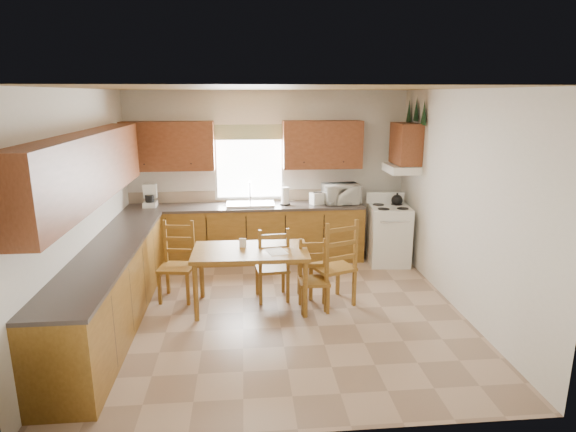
{
  "coord_description": "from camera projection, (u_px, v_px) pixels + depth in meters",
  "views": [
    {
      "loc": [
        -0.38,
        -5.53,
        2.64
      ],
      "look_at": [
        0.15,
        0.3,
        1.15
      ],
      "focal_mm": 30.0,
      "sensor_mm": 36.0,
      "label": 1
    }
  ],
  "objects": [
    {
      "name": "chair_far_right",
      "position": [
        314.0,
        276.0,
        5.97
      ],
      "size": [
        0.37,
        0.35,
        0.88
      ],
      "primitive_type": "cube",
      "rotation": [
        0.0,
        0.0,
        0.01
      ],
      "color": "brown",
      "rests_on": "floor"
    },
    {
      "name": "stove",
      "position": [
        389.0,
        236.0,
        7.63
      ],
      "size": [
        0.67,
        0.68,
        0.91
      ],
      "primitive_type": "cube",
      "rotation": [
        0.0,
        0.0,
        -0.09
      ],
      "color": "white",
      "rests_on": "floor"
    },
    {
      "name": "wall_left",
      "position": [
        81.0,
        210.0,
        5.49
      ],
      "size": [
        4.5,
        4.5,
        0.0
      ],
      "primitive_type": "plane",
      "color": "silver",
      "rests_on": "floor"
    },
    {
      "name": "window_pane",
      "position": [
        249.0,
        163.0,
        7.75
      ],
      "size": [
        1.05,
        0.01,
        1.1
      ],
      "primitive_type": "cube",
      "color": "white",
      "rests_on": "wall_back"
    },
    {
      "name": "wall_right",
      "position": [
        461.0,
        202.0,
        5.88
      ],
      "size": [
        4.5,
        4.5,
        0.0
      ],
      "primitive_type": "plane",
      "color": "silver",
      "rests_on": "floor"
    },
    {
      "name": "counter_left",
      "position": [
        108.0,
        251.0,
        5.48
      ],
      "size": [
        0.63,
        3.6,
        0.04
      ],
      "primitive_type": "cube",
      "color": "#433A36",
      "rests_on": "lower_cab_left"
    },
    {
      "name": "wall_back",
      "position": [
        268.0,
        175.0,
        7.86
      ],
      "size": [
        4.5,
        4.5,
        0.0
      ],
      "primitive_type": "plane",
      "color": "silver",
      "rests_on": "floor"
    },
    {
      "name": "table_card",
      "position": [
        243.0,
        243.0,
        6.04
      ],
      "size": [
        0.09,
        0.04,
        0.12
      ],
      "primitive_type": "cube",
      "rotation": [
        0.0,
        0.0,
        -0.23
      ],
      "color": "white",
      "rests_on": "dining_table"
    },
    {
      "name": "microwave",
      "position": [
        341.0,
        194.0,
        7.74
      ],
      "size": [
        0.57,
        0.44,
        0.31
      ],
      "primitive_type": "imported",
      "rotation": [
        0.0,
        0.0,
        0.12
      ],
      "color": "white",
      "rests_on": "counter_back"
    },
    {
      "name": "coffeemaker",
      "position": [
        150.0,
        196.0,
        7.5
      ],
      "size": [
        0.29,
        0.31,
        0.35
      ],
      "primitive_type": "cube",
      "rotation": [
        0.0,
        0.0,
        0.42
      ],
      "color": "white",
      "rests_on": "counter_back"
    },
    {
      "name": "pine_decal_c",
      "position": [
        409.0,
        111.0,
        7.53
      ],
      "size": [
        0.22,
        0.22,
        0.36
      ],
      "primitive_type": "cone",
      "color": "black",
      "rests_on": "wall_right"
    },
    {
      "name": "counter_back",
      "position": [
        246.0,
        206.0,
        7.64
      ],
      "size": [
        3.75,
        0.63,
        0.04
      ],
      "primitive_type": "cube",
      "color": "#433A36",
      "rests_on": "lower_cab_back"
    },
    {
      "name": "range_hood",
      "position": [
        401.0,
        169.0,
        7.41
      ],
      "size": [
        0.44,
        0.62,
        0.12
      ],
      "primitive_type": "cube",
      "color": "white",
      "rests_on": "wall_right"
    },
    {
      "name": "upper_cab_back_right",
      "position": [
        322.0,
        145.0,
        7.65
      ],
      "size": [
        1.25,
        0.33,
        0.75
      ],
      "primitive_type": "cube",
      "color": "brown",
      "rests_on": "wall_back"
    },
    {
      "name": "paper_towel",
      "position": [
        285.0,
        196.0,
        7.63
      ],
      "size": [
        0.14,
        0.14,
        0.29
      ],
      "primitive_type": "cylinder",
      "rotation": [
        0.0,
        0.0,
        0.15
      ],
      "color": "white",
      "rests_on": "counter_back"
    },
    {
      "name": "pine_decal_b",
      "position": [
        416.0,
        109.0,
        7.21
      ],
      "size": [
        0.22,
        0.22,
        0.36
      ],
      "primitive_type": "cone",
      "color": "black",
      "rests_on": "wall_right"
    },
    {
      "name": "table_paper",
      "position": [
        276.0,
        251.0,
        5.89
      ],
      "size": [
        0.29,
        0.34,
        0.0
      ],
      "primitive_type": "cube",
      "rotation": [
        0.0,
        0.0,
        0.27
      ],
      "color": "white",
      "rests_on": "dining_table"
    },
    {
      "name": "ceiling",
      "position": [
        277.0,
        88.0,
        5.35
      ],
      "size": [
        4.5,
        4.5,
        0.0
      ],
      "primitive_type": "plane",
      "color": "brown",
      "rests_on": "floor"
    },
    {
      "name": "backsplash",
      "position": [
        245.0,
        196.0,
        7.9
      ],
      "size": [
        3.75,
        0.01,
        0.18
      ],
      "primitive_type": "cube",
      "color": "tan",
      "rests_on": "counter_back"
    },
    {
      "name": "window_frame",
      "position": [
        249.0,
        163.0,
        7.75
      ],
      "size": [
        1.13,
        0.02,
        1.18
      ],
      "primitive_type": "cube",
      "color": "white",
      "rests_on": "wall_back"
    },
    {
      "name": "wall_front",
      "position": [
        299.0,
        276.0,
        3.51
      ],
      "size": [
        4.5,
        4.5,
        0.0
      ],
      "primitive_type": "plane",
      "color": "silver",
      "rests_on": "floor"
    },
    {
      "name": "upper_cab_stove",
      "position": [
        406.0,
        144.0,
        7.33
      ],
      "size": [
        0.33,
        0.62,
        0.62
      ],
      "primitive_type": "cube",
      "color": "brown",
      "rests_on": "wall_right"
    },
    {
      "name": "lower_cab_left",
      "position": [
        112.0,
        289.0,
        5.59
      ],
      "size": [
        0.6,
        3.6,
        0.88
      ],
      "primitive_type": "cube",
      "color": "brown",
      "rests_on": "floor"
    },
    {
      "name": "toaster",
      "position": [
        318.0,
        198.0,
        7.71
      ],
      "size": [
        0.27,
        0.23,
        0.19
      ],
      "primitive_type": "cube",
      "rotation": [
        0.0,
        0.0,
        0.44
      ],
      "color": "white",
      "rests_on": "counter_back"
    },
    {
      "name": "upper_cab_back_left",
      "position": [
        168.0,
        146.0,
        7.44
      ],
      "size": [
        1.41,
        0.33,
        0.75
      ],
      "primitive_type": "cube",
      "color": "brown",
      "rests_on": "wall_back"
    },
    {
      "name": "pine_decal_a",
      "position": [
        424.0,
        112.0,
        6.91
      ],
      "size": [
        0.22,
        0.22,
        0.36
      ],
      "primitive_type": "cone",
      "color": "black",
      "rests_on": "wall_right"
    },
    {
      "name": "dining_table",
      "position": [
        251.0,
        278.0,
        6.06
      ],
      "size": [
        1.44,
        0.84,
        0.76
      ],
      "primitive_type": "cube",
      "rotation": [
        0.0,
        0.0,
        -0.02
      ],
      "color": "brown",
      "rests_on": "floor"
    },
    {
      "name": "chair_near_left",
      "position": [
        272.0,
        263.0,
        6.28
      ],
      "size": [
        0.45,
        0.44,
        0.99
      ],
      "primitive_type": "cube",
      "rotation": [
        0.0,
        0.0,
        3.24
      ],
      "color": "brown",
      "rests_on": "floor"
    },
    {
      "name": "chair_near_right",
      "position": [
        333.0,
        262.0,
        6.12
      ],
      "size": [
        0.61,
        0.59,
        1.13
      ],
      "primitive_type": "cube",
      "rotation": [
        0.0,
        0.0,
        3.51
      ],
      "color": "brown",
      "rests_on": "floor"
    },
    {
      "name": "sink_basin",
      "position": [
        250.0,
        204.0,
        7.64
      ],
      "size": [
        0.75,
        0.45,
        0.04
      ],
      "primitive_type": "cube",
      "color": "silver",
      "rests_on": "counter_back"
    },
    {
      "name": "chair_far_left",
      "position": [
        176.0,
        262.0,
        6.25
      ],
      "size": [
        0.49,
        0.47,
        1.02
      ],
      "primitive_type": "cube",
      "rotation": [
        0.0,
        0.0,
        -0.16
      ],
      "color": "brown",
      "rests_on": "floor"
    },
    {
      "name": "lower_cab_back",
      "position": [
        246.0,
        234.0,
        7.76
      ],
      "size": [
        3.75,
        0.6,
        0.88
      ],
      "primitive_type": "cube",
      "color": "brown",
      "rests_on": "floor"
    },
    {
      "name": "window_valance",
      "position": [
        249.0,
        132.0,
        7.6
      ],
      "size": [
        1.19,
        0.01,
        0.24
      ],
      "primitive_type": "cube",
      "color": "#496A34",
      "rests_on": "wall_back"
    },
    {
      "name": "floor",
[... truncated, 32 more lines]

